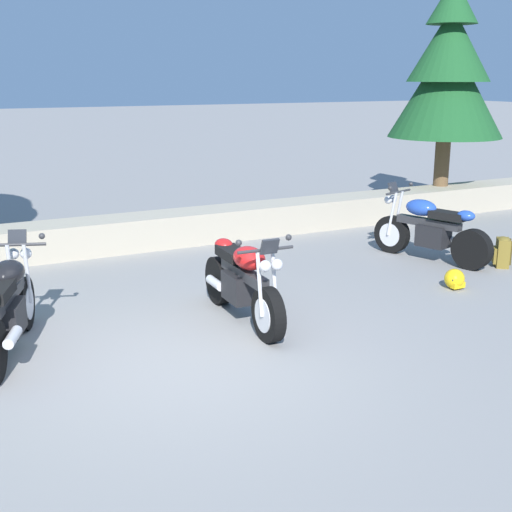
{
  "coord_description": "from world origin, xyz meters",
  "views": [
    {
      "loc": [
        -2.21,
        -6.16,
        2.85
      ],
      "look_at": [
        1.54,
        1.2,
        0.65
      ],
      "focal_mm": 47.47,
      "sensor_mm": 36.0,
      "label": 1
    }
  ],
  "objects": [
    {
      "name": "rider_backpack",
      "position": [
        5.75,
        1.09,
        0.24
      ],
      "size": [
        0.35,
        0.35,
        0.47
      ],
      "color": "brown",
      "rests_on": "ground"
    },
    {
      "name": "motorcycle_black_near_left",
      "position": [
        -1.49,
        1.01,
        0.49
      ],
      "size": [
        0.99,
        1.98,
        1.18
      ],
      "color": "black",
      "rests_on": "ground"
    },
    {
      "name": "motorcycle_blue_far_right",
      "position": [
        4.99,
        1.9,
        0.49
      ],
      "size": [
        0.92,
        2.01,
        1.18
      ],
      "color": "black",
      "rests_on": "ground"
    },
    {
      "name": "rider_helmet",
      "position": [
        4.3,
        0.56,
        0.14
      ],
      "size": [
        0.28,
        0.28,
        0.28
      ],
      "color": "yellow",
      "rests_on": "ground"
    },
    {
      "name": "pine_tree_mid_right",
      "position": [
        7.99,
        5.02,
        2.94
      ],
      "size": [
        2.39,
        2.39,
        4.25
      ],
      "color": "brown",
      "rests_on": "stone_wall"
    },
    {
      "name": "stone_wall",
      "position": [
        0.0,
        4.8,
        0.28
      ],
      "size": [
        36.0,
        0.8,
        0.55
      ],
      "primitive_type": "cube",
      "color": "#A89E89",
      "rests_on": "ground"
    },
    {
      "name": "ground_plane",
      "position": [
        0.0,
        0.0,
        0.0
      ],
      "size": [
        120.0,
        120.0,
        0.0
      ],
      "primitive_type": "plane",
      "color": "gray"
    },
    {
      "name": "motorcycle_red_centre",
      "position": [
        1.13,
        0.73,
        0.49
      ],
      "size": [
        0.67,
        2.06,
        1.18
      ],
      "color": "black",
      "rests_on": "ground"
    }
  ]
}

